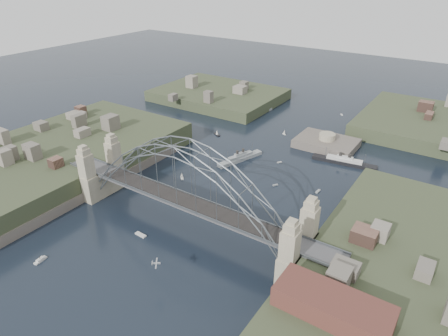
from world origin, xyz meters
TOP-DOWN VIEW (x-y plane):
  - ground at (0.00, 0.00)m, footprint 500.00×500.00m
  - bridge at (0.00, 0.00)m, footprint 84.00×13.80m
  - shore_west at (-57.32, 0.00)m, footprint 50.50×90.00m
  - shore_east at (57.32, 0.00)m, footprint 50.50×90.00m
  - headland_nw at (-55.00, 95.00)m, footprint 60.00×45.00m
  - fort_island at (12.00, 70.00)m, footprint 22.00×16.00m
  - wharf_shed at (44.00, -14.00)m, footprint 20.00×8.00m
  - naval_cruiser_near at (-9.07, 41.81)m, footprint 8.20×18.58m
  - naval_cruiser_far at (-26.57, 89.44)m, footprint 3.81×13.93m
  - ocean_liner at (22.47, 59.76)m, footprint 22.24×5.62m
  - aeroplane at (7.89, -19.85)m, footprint 2.33×2.88m
  - small_boat_a at (-17.95, 20.14)m, footprint 2.17×2.19m
  - small_boat_b at (9.51, 32.89)m, footprint 1.41×1.76m
  - small_boat_c at (-7.65, -9.20)m, footprint 3.32×1.23m
  - small_boat_d at (22.12, 36.76)m, footprint 0.88×2.40m
  - small_boat_e at (-29.12, 56.26)m, footprint 3.91×2.98m
  - small_boat_f at (3.41, 47.94)m, footprint 1.36×1.59m
  - small_boat_h at (-6.49, 71.88)m, footprint 1.82×1.51m
  - small_boat_i at (35.44, 19.93)m, footprint 2.17×2.43m
  - small_boat_j at (-20.29, -29.48)m, footprint 1.44×3.24m
  - small_boat_k at (5.29, 107.58)m, footprint 1.74×2.03m

SIDE VIEW (x-z plane):
  - fort_island at x=12.00m, z-range -5.04..4.36m
  - ground at x=0.00m, z-range 0.00..0.00m
  - small_boat_b at x=9.51m, z-range -0.08..0.38m
  - small_boat_c at x=-7.65m, z-range -0.08..0.38m
  - small_boat_d at x=22.12m, z-range -0.08..0.38m
  - small_boat_f at x=3.41m, z-range -0.08..0.38m
  - small_boat_k at x=5.29m, z-range -0.08..0.38m
  - small_boat_j at x=-20.29m, z-range -0.43..0.99m
  - headland_nw at x=-55.00m, z-range -4.00..5.00m
  - small_boat_e at x=-29.12m, z-range -0.56..1.82m
  - naval_cruiser_far at x=-26.57m, z-range -1.60..3.06m
  - ocean_liner at x=22.47m, z-range -1.87..3.54m
  - small_boat_i at x=35.44m, z-range -0.33..2.04m
  - naval_cruiser_near at x=-9.07m, z-range -1.94..3.68m
  - small_boat_a at x=-17.95m, z-range -0.31..2.07m
  - small_boat_h at x=-6.49m, z-range -0.20..2.17m
  - shore_west at x=-57.32m, z-range -4.03..7.97m
  - shore_east at x=57.32m, z-range -4.03..7.97m
  - aeroplane at x=7.89m, z-range 5.83..6.33m
  - wharf_shed at x=44.00m, z-range 8.00..12.00m
  - bridge at x=0.00m, z-range 0.02..24.62m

